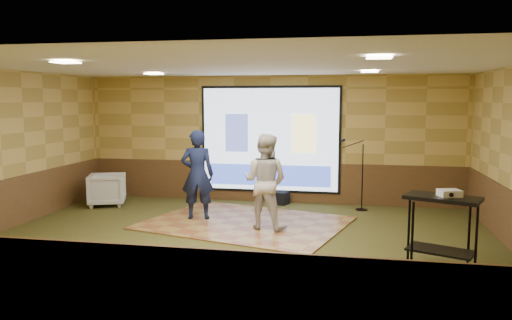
% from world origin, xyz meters
% --- Properties ---
extents(ground, '(9.00, 9.00, 0.00)m').
position_xyz_m(ground, '(0.00, 0.00, 0.00)').
color(ground, '#293417').
rests_on(ground, ground).
extents(room_shell, '(9.04, 7.04, 3.02)m').
position_xyz_m(room_shell, '(0.00, 0.00, 2.09)').
color(room_shell, tan).
rests_on(room_shell, ground).
extents(wainscot_back, '(9.00, 0.04, 0.95)m').
position_xyz_m(wainscot_back, '(0.00, 3.48, 0.47)').
color(wainscot_back, '#4E301A').
rests_on(wainscot_back, ground).
extents(wainscot_front, '(9.00, 0.04, 0.95)m').
position_xyz_m(wainscot_front, '(0.00, -3.48, 0.47)').
color(wainscot_front, '#4E301A').
rests_on(wainscot_front, ground).
extents(wainscot_left, '(0.04, 7.00, 0.95)m').
position_xyz_m(wainscot_left, '(-4.48, 0.00, 0.47)').
color(wainscot_left, '#4E301A').
rests_on(wainscot_left, ground).
extents(projector_screen, '(3.32, 0.06, 2.52)m').
position_xyz_m(projector_screen, '(0.00, 3.44, 1.47)').
color(projector_screen, black).
rests_on(projector_screen, room_shell).
extents(downlight_nw, '(0.32, 0.32, 0.02)m').
position_xyz_m(downlight_nw, '(-2.20, 1.80, 2.97)').
color(downlight_nw, beige).
rests_on(downlight_nw, room_shell).
extents(downlight_ne, '(0.32, 0.32, 0.02)m').
position_xyz_m(downlight_ne, '(2.20, 1.80, 2.97)').
color(downlight_ne, beige).
rests_on(downlight_ne, room_shell).
extents(downlight_sw, '(0.32, 0.32, 0.02)m').
position_xyz_m(downlight_sw, '(-2.20, -1.50, 2.97)').
color(downlight_sw, beige).
rests_on(downlight_sw, room_shell).
extents(downlight_se, '(0.32, 0.32, 0.02)m').
position_xyz_m(downlight_se, '(2.20, -1.50, 2.97)').
color(downlight_se, beige).
rests_on(downlight_se, room_shell).
extents(dance_floor, '(4.36, 3.74, 0.03)m').
position_xyz_m(dance_floor, '(-0.14, 1.27, 0.01)').
color(dance_floor, olive).
rests_on(dance_floor, ground).
extents(player_left, '(0.73, 0.54, 1.81)m').
position_xyz_m(player_left, '(-1.16, 1.40, 0.93)').
color(player_left, '#141D41').
rests_on(player_left, dance_floor).
extents(player_right, '(1.00, 0.85, 1.79)m').
position_xyz_m(player_right, '(0.32, 0.89, 0.92)').
color(player_right, beige).
rests_on(player_right, dance_floor).
extents(av_table, '(1.01, 0.53, 1.07)m').
position_xyz_m(av_table, '(3.18, -0.79, 0.77)').
color(av_table, black).
rests_on(av_table, ground).
extents(projector, '(0.34, 0.31, 0.10)m').
position_xyz_m(projector, '(3.27, -0.79, 1.11)').
color(projector, white).
rests_on(projector, av_table).
extents(mic_stand, '(0.62, 0.25, 1.58)m').
position_xyz_m(mic_stand, '(2.09, 2.94, 0.49)').
color(mic_stand, black).
rests_on(mic_stand, ground).
extents(banquet_chair, '(1.04, 1.02, 0.74)m').
position_xyz_m(banquet_chair, '(-3.63, 2.35, 0.37)').
color(banquet_chair, gray).
rests_on(banquet_chair, ground).
extents(duffel_bag, '(0.54, 0.45, 0.29)m').
position_xyz_m(duffel_bag, '(0.23, 3.25, 0.14)').
color(duffel_bag, black).
rests_on(duffel_bag, ground).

